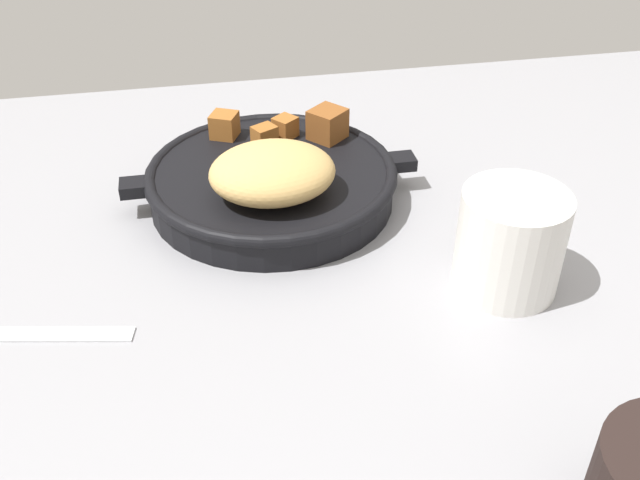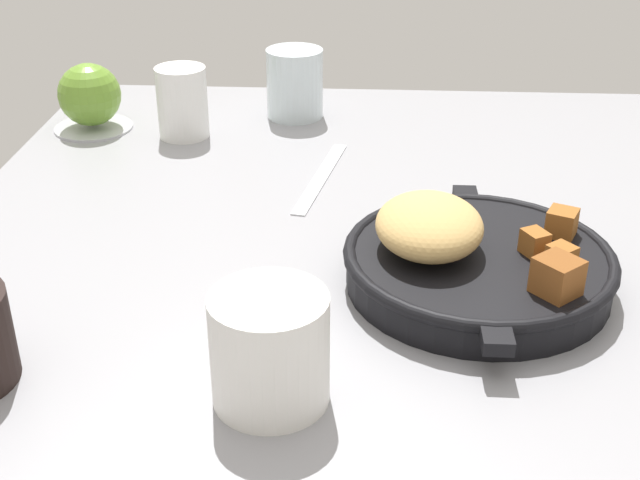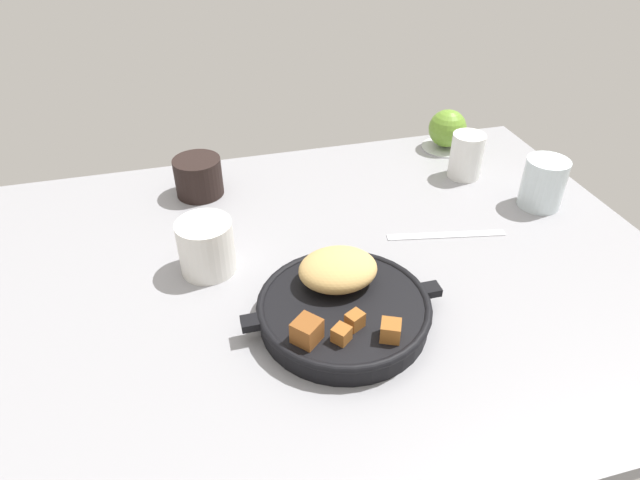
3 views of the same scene
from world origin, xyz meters
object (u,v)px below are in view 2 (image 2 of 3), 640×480
object	(u,v)px
white_creamer_pitcher	(182,102)
ceramic_mug_white	(270,349)
red_apple	(90,95)
water_glass_tall	(295,83)
cast_iron_skillet	(472,259)
butter_knife	(321,177)

from	to	relation	value
white_creamer_pitcher	ceramic_mug_white	world-z (taller)	white_creamer_pitcher
red_apple	water_glass_tall	distance (cm)	27.20
cast_iron_skillet	ceramic_mug_white	distance (cm)	23.75
butter_knife	ceramic_mug_white	xyz separation A→B (cm)	(-40.52, 1.41, 4.18)
red_apple	water_glass_tall	bearing A→B (deg)	-76.31
butter_knife	water_glass_tall	distance (cm)	21.99
cast_iron_skillet	red_apple	size ratio (longest dim) A/B	3.52
butter_knife	white_creamer_pitcher	bearing A→B (deg)	66.51
butter_knife	water_glass_tall	world-z (taller)	water_glass_tall
butter_knife	ceramic_mug_white	size ratio (longest dim) A/B	2.36
water_glass_tall	ceramic_mug_white	bearing A→B (deg)	-176.88
cast_iron_skillet	butter_knife	distance (cm)	27.80
cast_iron_skillet	white_creamer_pitcher	size ratio (longest dim) A/B	3.15
butter_knife	ceramic_mug_white	distance (cm)	40.76
cast_iron_skillet	red_apple	distance (cm)	59.70
red_apple	ceramic_mug_white	world-z (taller)	same
cast_iron_skillet	white_creamer_pitcher	distance (cm)	49.10
water_glass_tall	red_apple	bearing A→B (deg)	103.69
red_apple	ceramic_mug_white	distance (cm)	62.62
cast_iron_skillet	white_creamer_pitcher	xyz separation A→B (cm)	(35.93, 33.42, 1.82)
red_apple	ceramic_mug_white	size ratio (longest dim) A/B	0.94
butter_knife	white_creamer_pitcher	size ratio (longest dim) A/B	2.26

